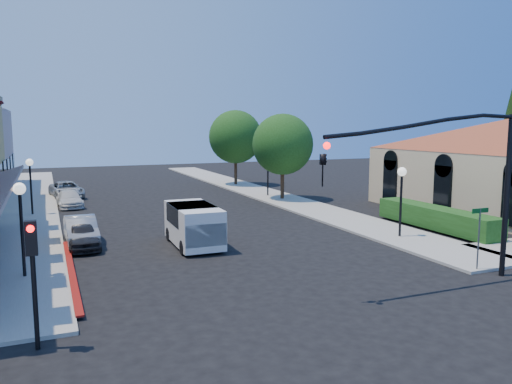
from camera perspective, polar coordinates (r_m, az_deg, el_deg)
name	(u,v)px	position (r m, az deg, el deg)	size (l,w,h in m)	color
ground	(341,322)	(14.97, 9.74, -14.47)	(120.00, 120.00, 0.00)	black
sidewalk_left	(30,204)	(39.04, -24.40, -1.22)	(3.50, 50.00, 0.12)	#9C9A8E
sidewalk_right	(256,191)	(42.30, -0.01, 0.09)	(3.50, 50.00, 0.12)	#9C9A8E
curb_red_strip	(71,274)	(20.42, -20.35, -8.78)	(0.25, 10.00, 0.06)	maroon
hedge	(435,230)	(28.79, 19.79, -4.06)	(1.40, 8.00, 1.10)	#1C4413
street_tree_a	(283,144)	(37.43, 3.06, 5.46)	(4.56, 4.56, 6.48)	#382116
street_tree_b	(236,137)	(46.61, -2.36, 6.32)	(4.94, 4.94, 7.02)	#382116
signal_mast_arm	(464,169)	(18.84, 22.69, 2.42)	(8.01, 0.39, 6.00)	black
secondary_signal	(33,261)	(13.45, -24.18, -7.19)	(0.28, 0.42, 3.32)	black
street_name_sign	(479,229)	(20.83, 24.15, -3.85)	(0.80, 0.06, 2.50)	#595B5E
lamppost_left_near	(20,206)	(19.86, -25.33, -1.41)	(0.44, 0.44, 3.57)	black
lamppost_left_far	(30,172)	(33.76, -24.41, 2.07)	(0.44, 0.44, 3.57)	black
lamppost_right_near	(402,184)	(25.54, 16.30, 0.87)	(0.44, 0.44, 3.57)	black
lamppost_right_far	(268,162)	(39.19, 1.37, 3.43)	(0.44, 0.44, 3.57)	black
white_van	(194,223)	(23.41, -7.12, -3.51)	(1.99, 4.36, 1.91)	white
parked_car_a	(83,236)	(24.20, -19.21, -4.79)	(1.37, 3.40, 1.16)	black
parked_car_b	(81,230)	(25.16, -19.37, -4.16)	(1.38, 3.97, 1.31)	#97999C
parked_car_c	(69,199)	(36.72, -20.54, -0.76)	(1.56, 3.83, 1.11)	silver
parked_car_d	(66,190)	(41.55, -20.85, 0.25)	(2.10, 4.56, 1.27)	#A7AAAC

